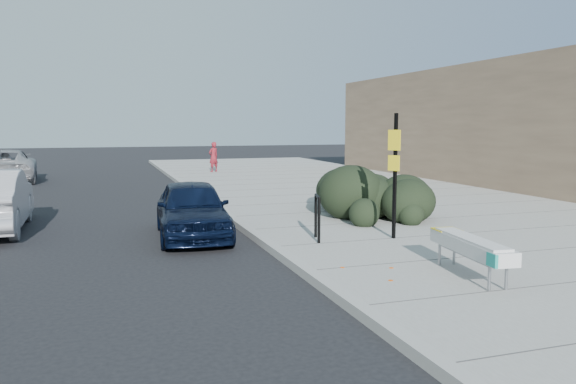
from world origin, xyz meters
The scene contains 10 objects.
ground centered at (0.00, 0.00, 0.00)m, with size 120.00×120.00×0.00m, color black.
sidewalk_near centered at (5.60, 5.00, 0.07)m, with size 11.20×50.00×0.15m, color gray.
curb_near centered at (0.00, 5.00, 0.08)m, with size 0.22×50.00×0.17m, color #9E9E99.
bench centered at (2.35, -3.19, 0.66)m, with size 0.70×2.15×0.64m.
bike_rack centered at (1.05, 0.35, 0.74)m, with size 0.22×0.66×0.98m.
sign_post centered at (2.71, -0.01, 1.69)m, with size 0.17×0.29×2.73m.
hedge centered at (3.77, 3.46, 0.96)m, with size 2.17×4.34×1.63m, color black.
sedan_navy centered at (-1.35, 2.27, 0.67)m, with size 1.59×3.96×1.35m, color black.
suv_silver centered at (-7.50, 18.06, 0.75)m, with size 2.49×5.41×1.50m, color #A5A7AA.
pedestrian centered at (2.36, 18.75, 0.94)m, with size 0.58×0.38×1.59m, color maroon.
Camera 1 is at (-3.33, -10.77, 2.62)m, focal length 35.00 mm.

